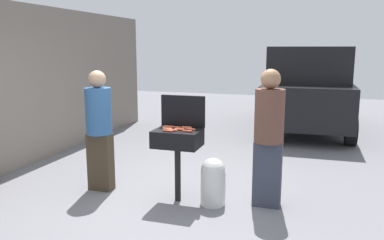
# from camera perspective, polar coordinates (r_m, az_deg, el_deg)

# --- Properties ---
(ground_plane) EXTENTS (24.00, 24.00, 0.00)m
(ground_plane) POSITION_cam_1_polar(r_m,az_deg,el_deg) (5.40, -4.47, -11.24)
(ground_plane) COLOR slate
(house_wall_side) EXTENTS (0.24, 8.00, 2.73)m
(house_wall_side) POSITION_cam_1_polar(r_m,az_deg,el_deg) (7.42, -22.50, 4.81)
(house_wall_side) COLOR slate
(house_wall_side) RESTS_ON ground
(bbq_grill) EXTENTS (0.60, 0.44, 0.96)m
(bbq_grill) POSITION_cam_1_polar(r_m,az_deg,el_deg) (5.06, -2.13, -3.07)
(bbq_grill) COLOR black
(bbq_grill) RESTS_ON ground
(grill_lid_open) EXTENTS (0.60, 0.05, 0.42)m
(grill_lid_open) POSITION_cam_1_polar(r_m,az_deg,el_deg) (5.19, -1.33, 1.30)
(grill_lid_open) COLOR black
(grill_lid_open) RESTS_ON bbq_grill
(hot_dog_0) EXTENTS (0.13, 0.03, 0.03)m
(hot_dog_0) POSITION_cam_1_polar(r_m,az_deg,el_deg) (5.12, -0.75, -1.07)
(hot_dog_0) COLOR #B74C33
(hot_dog_0) RESTS_ON bbq_grill
(hot_dog_1) EXTENTS (0.13, 0.03, 0.03)m
(hot_dog_1) POSITION_cam_1_polar(r_m,az_deg,el_deg) (4.98, -1.90, -1.40)
(hot_dog_1) COLOR #AD4228
(hot_dog_1) RESTS_ON bbq_grill
(hot_dog_2) EXTENTS (0.13, 0.03, 0.03)m
(hot_dog_2) POSITION_cam_1_polar(r_m,az_deg,el_deg) (4.95, -2.86, -1.49)
(hot_dog_2) COLOR #C6593D
(hot_dog_2) RESTS_ON bbq_grill
(hot_dog_3) EXTENTS (0.13, 0.04, 0.03)m
(hot_dog_3) POSITION_cam_1_polar(r_m,az_deg,el_deg) (5.12, -2.28, -1.07)
(hot_dog_3) COLOR #AD4228
(hot_dog_3) RESTS_ON bbq_grill
(hot_dog_4) EXTENTS (0.13, 0.04, 0.03)m
(hot_dog_4) POSITION_cam_1_polar(r_m,az_deg,el_deg) (5.11, -3.66, -1.12)
(hot_dog_4) COLOR #C6593D
(hot_dog_4) RESTS_ON bbq_grill
(hot_dog_5) EXTENTS (0.13, 0.03, 0.03)m
(hot_dog_5) POSITION_cam_1_polar(r_m,az_deg,el_deg) (5.02, -3.57, -1.33)
(hot_dog_5) COLOR #C6593D
(hot_dog_5) RESTS_ON bbq_grill
(hot_dog_6) EXTENTS (0.13, 0.04, 0.03)m
(hot_dog_6) POSITION_cam_1_polar(r_m,az_deg,el_deg) (5.04, -1.74, -1.27)
(hot_dog_6) COLOR #AD4228
(hot_dog_6) RESTS_ON bbq_grill
(hot_dog_7) EXTENTS (0.13, 0.04, 0.03)m
(hot_dog_7) POSITION_cam_1_polar(r_m,az_deg,el_deg) (5.05, -0.76, -1.23)
(hot_dog_7) COLOR #AD4228
(hot_dog_7) RESTS_ON bbq_grill
(hot_dog_8) EXTENTS (0.13, 0.03, 0.03)m
(hot_dog_8) POSITION_cam_1_polar(r_m,az_deg,el_deg) (5.19, -3.42, -0.94)
(hot_dog_8) COLOR #AD4228
(hot_dog_8) RESTS_ON bbq_grill
(hot_dog_9) EXTENTS (0.13, 0.03, 0.03)m
(hot_dog_9) POSITION_cam_1_polar(r_m,az_deg,el_deg) (4.91, -3.49, -1.59)
(hot_dog_9) COLOR #B74C33
(hot_dog_9) RESTS_ON bbq_grill
(hot_dog_10) EXTENTS (0.13, 0.04, 0.03)m
(hot_dog_10) POSITION_cam_1_polar(r_m,az_deg,el_deg) (5.00, -0.22, -1.36)
(hot_dog_10) COLOR #C6593D
(hot_dog_10) RESTS_ON bbq_grill
(hot_dog_11) EXTENTS (0.13, 0.04, 0.03)m
(hot_dog_11) POSITION_cam_1_polar(r_m,az_deg,el_deg) (4.89, -0.68, -1.63)
(hot_dog_11) COLOR #AD4228
(hot_dog_11) RESTS_ON bbq_grill
(propane_tank) EXTENTS (0.32, 0.32, 0.62)m
(propane_tank) POSITION_cam_1_polar(r_m,az_deg,el_deg) (5.07, 3.09, -8.80)
(propane_tank) COLOR silver
(propane_tank) RESTS_ON ground
(person_left) EXTENTS (0.36, 0.36, 1.69)m
(person_left) POSITION_cam_1_polar(r_m,az_deg,el_deg) (5.59, -13.38, -0.90)
(person_left) COLOR #3F3323
(person_left) RESTS_ON ground
(person_right) EXTENTS (0.37, 0.37, 1.75)m
(person_right) POSITION_cam_1_polar(r_m,az_deg,el_deg) (4.95, 11.12, -1.94)
(person_right) COLOR #333847
(person_right) RESTS_ON ground
(parked_minivan) EXTENTS (2.10, 4.44, 2.02)m
(parked_minivan) POSITION_cam_1_polar(r_m,az_deg,el_deg) (10.03, 16.52, 4.51)
(parked_minivan) COLOR black
(parked_minivan) RESTS_ON ground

